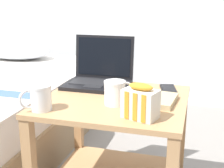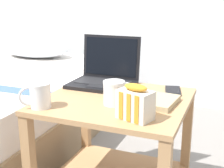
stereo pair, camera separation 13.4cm
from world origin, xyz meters
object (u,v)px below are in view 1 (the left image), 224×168
object	(u,v)px
mug_front_left	(40,97)
closed_book	(160,100)
snack_bag	(140,102)
mug_front_right	(116,91)
laptop	(99,75)
cell_phone	(168,89)

from	to	relation	value
mug_front_left	closed_book	distance (m)	0.50
snack_bag	closed_book	size ratio (longest dim) A/B	0.73
mug_front_right	snack_bag	distance (m)	0.18
mug_front_left	laptop	bearing A→B (deg)	75.10
mug_front_left	closed_book	bearing A→B (deg)	26.21
mug_front_left	cell_phone	bearing A→B (deg)	42.31
laptop	closed_book	size ratio (longest dim) A/B	1.59
mug_front_left	mug_front_right	size ratio (longest dim) A/B	0.97
closed_book	mug_front_right	bearing A→B (deg)	-158.48
closed_book	snack_bag	bearing A→B (deg)	-103.99
mug_front_right	closed_book	bearing A→B (deg)	21.52
closed_book	laptop	bearing A→B (deg)	149.49
mug_front_left	mug_front_right	bearing A→B (deg)	29.08
laptop	closed_book	xyz separation A→B (m)	(0.34, -0.20, -0.04)
laptop	snack_bag	bearing A→B (deg)	-53.52
mug_front_left	snack_bag	world-z (taller)	snack_bag
snack_bag	laptop	bearing A→B (deg)	126.48
mug_front_left	snack_bag	bearing A→B (deg)	4.06
laptop	closed_book	world-z (taller)	laptop
laptop	snack_bag	distance (m)	0.49
laptop	cell_phone	distance (m)	0.36
mug_front_left	cell_phone	world-z (taller)	mug_front_left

